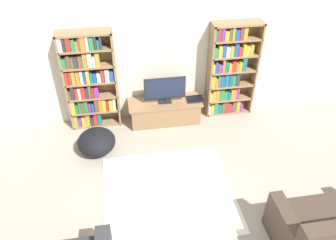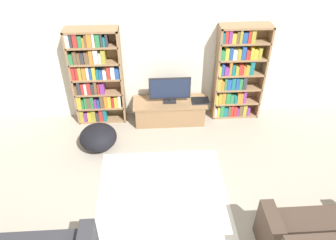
# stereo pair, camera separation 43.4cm
# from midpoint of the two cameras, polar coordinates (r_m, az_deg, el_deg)

# --- Properties ---
(wall_back) EXTENTS (8.80, 0.06, 2.60)m
(wall_back) POSITION_cam_midpoint_polar(r_m,az_deg,el_deg) (6.17, -4.36, 11.32)
(wall_back) COLOR silver
(wall_back) RESTS_ON ground_plane
(bookshelf_left) EXTENTS (0.93, 0.30, 1.88)m
(bookshelf_left) POSITION_cam_midpoint_polar(r_m,az_deg,el_deg) (6.20, -15.63, 6.49)
(bookshelf_left) COLOR #93704C
(bookshelf_left) RESTS_ON ground_plane
(bookshelf_right) EXTENTS (0.93, 0.30, 1.88)m
(bookshelf_right) POSITION_cam_midpoint_polar(r_m,az_deg,el_deg) (6.43, 8.71, 8.42)
(bookshelf_right) COLOR #93704C
(bookshelf_right) RESTS_ON ground_plane
(tv_stand) EXTENTS (1.41, 0.53, 0.45)m
(tv_stand) POSITION_cam_midpoint_polar(r_m,az_deg,el_deg) (6.44, -2.47, 1.52)
(tv_stand) COLOR #8E6B47
(tv_stand) RESTS_ON ground_plane
(television) EXTENTS (0.78, 0.16, 0.52)m
(television) POSITION_cam_midpoint_polar(r_m,az_deg,el_deg) (6.16, -2.58, 5.28)
(television) COLOR black
(television) RESTS_ON tv_stand
(laptop) EXTENTS (0.34, 0.26, 0.03)m
(laptop) POSITION_cam_midpoint_polar(r_m,az_deg,el_deg) (6.36, 2.82, 3.61)
(laptop) COLOR #28282D
(laptop) RESTS_ON tv_stand
(area_rug) EXTENTS (1.98, 1.83, 0.02)m
(area_rug) POSITION_cam_midpoint_polar(r_m,az_deg,el_deg) (5.18, -2.40, -12.55)
(area_rug) COLOR white
(area_rug) RESTS_ON ground_plane
(beanbag_ottoman) EXTENTS (0.66, 0.66, 0.43)m
(beanbag_ottoman) POSITION_cam_midpoint_polar(r_m,az_deg,el_deg) (5.90, -14.42, -3.76)
(beanbag_ottoman) COLOR black
(beanbag_ottoman) RESTS_ON ground_plane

